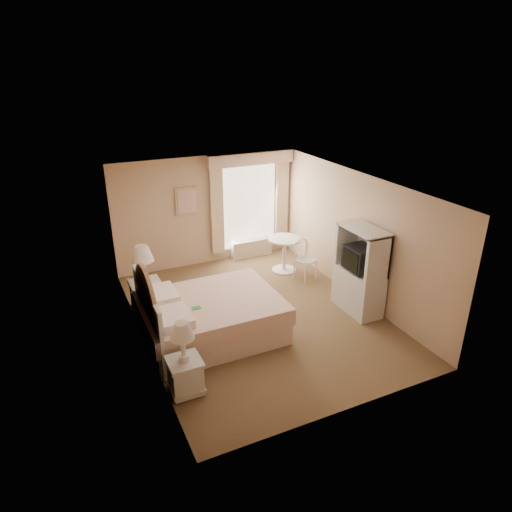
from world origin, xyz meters
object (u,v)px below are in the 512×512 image
bed (205,317)px  nightstand_far (146,289)px  nightstand_near (185,367)px  round_table (284,249)px  cafe_chair (304,256)px  armoire (360,277)px

bed → nightstand_far: (-0.73, 1.19, 0.12)m
bed → nightstand_far: bearing=121.4°
nightstand_near → round_table: nightstand_near is taller
cafe_chair → armoire: bearing=-95.8°
round_table → bed: bearing=-144.3°
nightstand_near → nightstand_far: 2.43m
armoire → nightstand_far: bearing=157.2°
bed → armoire: (2.92, -0.34, 0.30)m
bed → nightstand_far: size_ratio=1.71×
round_table → cafe_chair: (0.19, -0.52, 0.00)m
bed → round_table: bed is taller
nightstand_far → round_table: bearing=10.6°
bed → nightstand_far: bed is taller
bed → cafe_chair: 2.98m
nightstand_near → nightstand_far: bearing=90.0°
bed → armoire: size_ratio=1.39×
nightstand_near → armoire: bearing=13.8°
nightstand_near → armoire: size_ratio=0.68×
nightstand_far → armoire: 3.97m
round_table → armoire: size_ratio=0.47×
nightstand_near → cafe_chair: size_ratio=1.26×
nightstand_near → bed: bearing=59.6°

